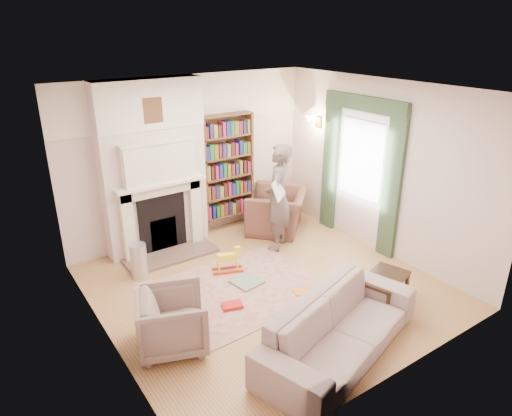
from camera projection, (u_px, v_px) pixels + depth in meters
floor at (266, 286)px, 6.64m from camera, size 4.50×4.50×0.00m
ceiling at (268, 90)px, 5.58m from camera, size 4.50×4.50×0.00m
wall_back at (190, 158)px, 7.83m from camera, size 4.50×0.00×4.50m
wall_front at (402, 265)px, 4.39m from camera, size 4.50×0.00×4.50m
wall_left at (98, 238)px, 4.93m from camera, size 0.00×4.50×4.50m
wall_right at (381, 168)px, 7.29m from camera, size 0.00×4.50×4.50m
fireplace at (154, 169)px, 7.29m from camera, size 1.70×0.58×2.80m
bookcase at (227, 167)px, 8.16m from camera, size 1.00×0.24×1.85m
window at (362, 160)px, 7.57m from camera, size 0.02×0.90×1.30m
curtain_left at (392, 186)px, 7.11m from camera, size 0.07×0.32×2.40m
curtain_right at (330, 165)px, 8.18m from camera, size 0.07×0.32×2.40m
pelmet at (365, 103)px, 7.20m from camera, size 0.09×1.70×0.24m
wall_sconce at (310, 123)px, 8.13m from camera, size 0.20×0.24×0.24m
rug at (236, 291)px, 6.52m from camera, size 2.44×1.91×0.01m
armchair_reading at (278, 210)px, 8.37m from camera, size 1.51×1.51×0.74m
armchair_left at (173, 321)px, 5.28m from camera, size 1.01×1.00×0.72m
sofa at (340, 327)px, 5.20m from camera, size 2.48×1.54×0.68m
man_reading at (278, 198)px, 7.47m from camera, size 0.78×0.75×1.80m
newspaper at (278, 189)px, 7.15m from camera, size 0.42×0.38×0.30m
coffee_table at (383, 291)px, 6.11m from camera, size 0.80×0.64×0.45m
paraffin_heater at (139, 261)px, 6.77m from camera, size 0.29×0.29×0.55m
rocking_horse at (227, 260)px, 6.95m from camera, size 0.51×0.35×0.41m
board_game at (247, 282)px, 6.71m from camera, size 0.45×0.45×0.03m
game_box_lid at (232, 305)px, 6.13m from camera, size 0.31×0.25×0.05m
comic_annuals at (305, 297)px, 6.33m from camera, size 0.43×0.51×0.02m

